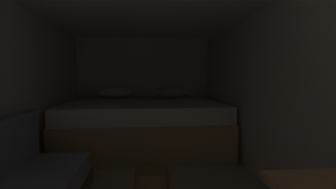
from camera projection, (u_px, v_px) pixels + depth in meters
wall_back at (144, 86)px, 5.04m from camera, size 2.72×0.05×1.95m
wall_right at (278, 97)px, 2.49m from camera, size 0.05×5.36×1.95m
bed at (144, 124)px, 4.12m from camera, size 2.50×1.83×0.96m
wicker_basket at (152, 180)px, 2.55m from camera, size 0.35×0.35×0.23m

